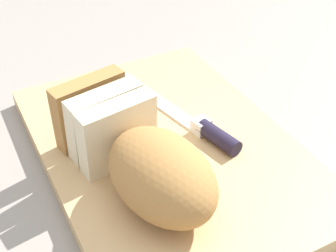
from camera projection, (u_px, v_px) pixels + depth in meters
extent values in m
plane|color=gray|center=(168.00, 158.00, 0.62)|extent=(3.00, 3.00, 0.00)
cube|color=tan|center=(168.00, 151.00, 0.61)|extent=(0.45, 0.33, 0.02)
ellipsoid|color=#A8753D|center=(162.00, 176.00, 0.49)|extent=(0.16, 0.12, 0.09)
cube|color=beige|center=(118.00, 135.00, 0.55)|extent=(0.04, 0.10, 0.09)
cube|color=beige|center=(105.00, 122.00, 0.57)|extent=(0.04, 0.10, 0.09)
cube|color=#A8753D|center=(90.00, 110.00, 0.59)|extent=(0.04, 0.10, 0.09)
cube|color=silver|center=(156.00, 100.00, 0.68)|extent=(0.20, 0.05, 0.00)
cylinder|color=black|center=(219.00, 137.00, 0.60)|extent=(0.07, 0.03, 0.02)
cube|color=silver|center=(202.00, 127.00, 0.62)|extent=(0.02, 0.03, 0.02)
sphere|color=tan|center=(111.00, 154.00, 0.59)|extent=(0.00, 0.00, 0.00)
sphere|color=tan|center=(196.00, 148.00, 0.59)|extent=(0.00, 0.00, 0.00)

